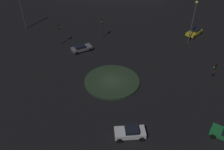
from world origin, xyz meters
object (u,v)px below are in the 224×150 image
traffic_light_southeast (214,70)px  traffic_light_north (59,31)px  car_yellow (194,32)px  car_grey (81,48)px  streetlamp_east (194,16)px  traffic_light_northeast (102,25)px  streetlamp_north (21,5)px  car_white (130,132)px

traffic_light_southeast → traffic_light_north: bearing=-24.8°
car_yellow → car_grey: 25.38m
car_yellow → traffic_light_north: (-22.28, 18.89, 2.34)m
traffic_light_southeast → traffic_light_north: traffic_light_north is taller
car_yellow → car_grey: car_yellow is taller
car_yellow → traffic_light_southeast: traffic_light_southeast is taller
car_yellow → streetlamp_east: 6.62m
traffic_light_northeast → traffic_light_north: bearing=-79.5°
traffic_light_northeast → streetlamp_north: (-8.40, 16.70, 2.64)m
traffic_light_north → streetlamp_north: 12.48m
car_grey → traffic_light_southeast: bearing=-54.5°
car_grey → traffic_light_southeast: traffic_light_southeast is taller
car_grey → traffic_light_northeast: 7.26m
streetlamp_north → streetlamp_east: size_ratio=1.00×
streetlamp_east → traffic_light_north: bearing=132.9°
car_grey → streetlamp_east: streetlamp_east is taller
car_yellow → streetlamp_north: streetlamp_north is taller
streetlamp_north → traffic_light_southeast: bearing=-78.5°
traffic_light_north → streetlamp_east: (18.19, -19.59, 2.80)m
car_grey → car_white: bearing=-97.6°
car_white → traffic_light_southeast: (17.16, -3.23, 2.02)m
traffic_light_north → streetlamp_north: bearing=-167.9°
traffic_light_north → streetlamp_north: size_ratio=0.49×
traffic_light_southeast → streetlamp_north: size_ratio=0.44×
car_yellow → streetlamp_north: bearing=-50.8°
streetlamp_east → car_grey: bearing=140.3°
traffic_light_northeast → streetlamp_east: streetlamp_east is taller
traffic_light_northeast → car_grey: bearing=-43.2°
traffic_light_northeast → streetlamp_east: 18.57m
car_grey → traffic_light_north: bearing=119.1°
streetlamp_east → car_yellow: bearing=9.8°
car_white → streetlamp_north: size_ratio=0.44×
car_yellow → traffic_light_north: traffic_light_north is taller
streetlamp_north → streetlamp_east: 36.95m
car_yellow → traffic_light_northeast: (-14.56, 14.37, 2.32)m
streetlamp_east → car_white: bearing=-167.7°
streetlamp_north → car_yellow: bearing=-53.5°
traffic_light_northeast → streetlamp_east: bearing=75.6°
car_yellow → traffic_light_southeast: 17.79m
car_white → traffic_light_northeast: size_ratio=0.92×
car_white → traffic_light_north: 27.40m
car_grey → traffic_light_north: (-0.89, 5.24, 2.37)m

